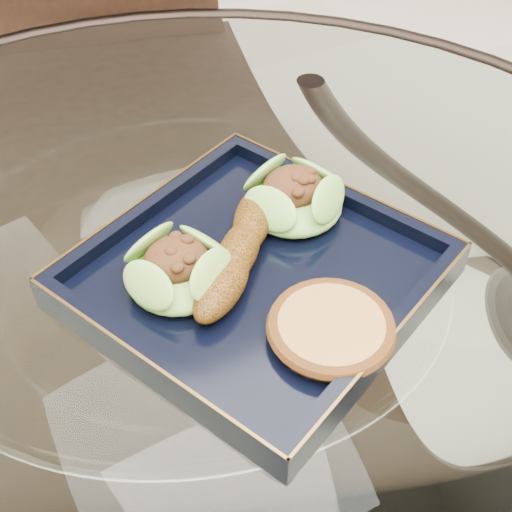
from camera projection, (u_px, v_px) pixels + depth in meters
name	position (u px, v px, depth m)	size (l,w,h in m)	color
dining_table	(202.00, 409.00, 0.73)	(1.13, 1.13, 0.77)	white
dining_chair	(100.00, 170.00, 1.08)	(0.53, 0.53, 1.01)	black
navy_plate	(256.00, 280.00, 0.63)	(0.27, 0.27, 0.02)	black
lettuce_wrap_left	(178.00, 272.00, 0.60)	(0.09, 0.09, 0.03)	#5E942B
lettuce_wrap_right	(294.00, 199.00, 0.66)	(0.09, 0.09, 0.03)	#4D912A
roasted_plantain	(238.00, 252.00, 0.61)	(0.16, 0.03, 0.03)	#6C3D0B
crumb_patty	(331.00, 329.00, 0.56)	(0.09, 0.09, 0.02)	#BC7C3E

